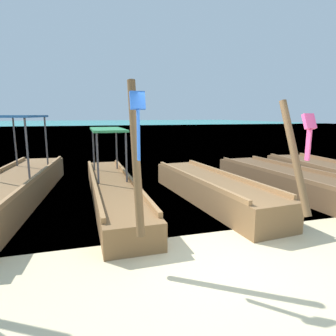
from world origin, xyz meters
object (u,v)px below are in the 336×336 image
(longtail_boat_pink_ribbon, at_px, (211,189))
(longtail_boat_turquoise_ribbon, at_px, (295,183))
(longtail_boat_orange_ribbon, at_px, (13,188))
(longtail_boat_red_ribbon, at_px, (335,175))
(longtail_boat_blue_ribbon, at_px, (113,188))

(longtail_boat_pink_ribbon, xyz_separation_m, longtail_boat_turquoise_ribbon, (2.64, 0.10, -0.03))
(longtail_boat_orange_ribbon, bearing_deg, longtail_boat_red_ribbon, -3.84)
(longtail_boat_blue_ribbon, bearing_deg, longtail_boat_pink_ribbon, -18.54)
(longtail_boat_blue_ribbon, bearing_deg, longtail_boat_orange_ribbon, 169.40)
(longtail_boat_orange_ribbon, relative_size, longtail_boat_pink_ribbon, 1.31)
(longtail_boat_orange_ribbon, distance_m, longtail_boat_blue_ribbon, 2.47)
(longtail_boat_pink_ribbon, distance_m, longtail_boat_red_ribbon, 4.66)
(longtail_boat_turquoise_ribbon, bearing_deg, longtail_boat_blue_ribbon, 172.01)
(longtail_boat_blue_ribbon, distance_m, longtail_boat_turquoise_ribbon, 5.12)
(longtail_boat_red_ribbon, bearing_deg, longtail_boat_pink_ribbon, -172.17)
(longtail_boat_orange_ribbon, bearing_deg, longtail_boat_blue_ribbon, -10.60)
(longtail_boat_orange_ribbon, height_order, longtail_boat_pink_ribbon, longtail_boat_orange_ribbon)
(longtail_boat_blue_ribbon, distance_m, longtail_boat_red_ribbon, 7.05)
(longtail_boat_orange_ribbon, distance_m, longtail_boat_pink_ribbon, 5.02)
(longtail_boat_turquoise_ribbon, bearing_deg, longtail_boat_pink_ribbon, -177.73)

